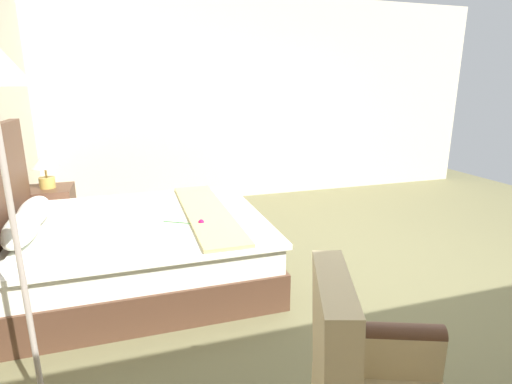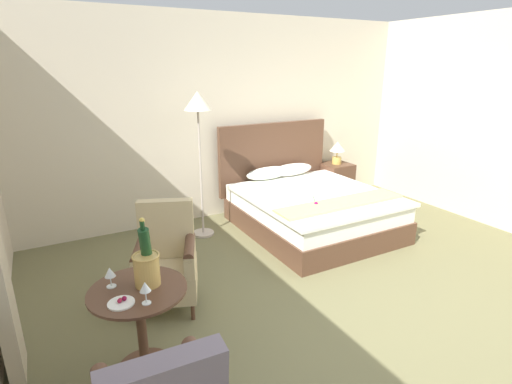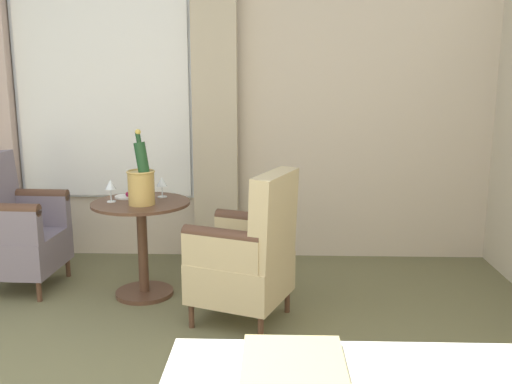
# 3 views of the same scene
# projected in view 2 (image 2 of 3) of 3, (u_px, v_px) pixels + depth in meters

# --- Properties ---
(ground_plane) EXTENTS (7.89, 7.89, 0.00)m
(ground_plane) POSITION_uv_depth(u_px,v_px,m) (390.00, 325.00, 3.46)
(ground_plane) COLOR #6D6945
(wall_headboard_side) EXTENTS (5.96, 0.12, 2.82)m
(wall_headboard_side) POSITION_uv_depth(u_px,v_px,m) (229.00, 118.00, 5.75)
(wall_headboard_side) COLOR beige
(wall_headboard_side) RESTS_ON ground
(bed) EXTENTS (1.80, 2.07, 1.33)m
(bed) POSITION_uv_depth(u_px,v_px,m) (309.00, 206.00, 5.43)
(bed) COLOR #533525
(bed) RESTS_ON ground
(nightstand) EXTENTS (0.49, 0.45, 0.61)m
(nightstand) POSITION_uv_depth(u_px,v_px,m) (335.00, 182.00, 6.59)
(nightstand) COLOR #533525
(nightstand) RESTS_ON ground
(bedside_lamp) EXTENTS (0.25, 0.25, 0.36)m
(bedside_lamp) POSITION_uv_depth(u_px,v_px,m) (337.00, 150.00, 6.43)
(bedside_lamp) COLOR gold
(bedside_lamp) RESTS_ON nightstand
(floor_lamp_brass) EXTENTS (0.33, 0.33, 1.85)m
(floor_lamp_brass) POSITION_uv_depth(u_px,v_px,m) (198.00, 116.00, 4.83)
(floor_lamp_brass) COLOR #BAACA0
(floor_lamp_brass) RESTS_ON ground
(side_table_round) EXTENTS (0.68, 0.68, 0.68)m
(side_table_round) POSITION_uv_depth(u_px,v_px,m) (141.00, 321.00, 2.83)
(side_table_round) COLOR #533525
(side_table_round) RESTS_ON ground
(champagne_bucket) EXTENTS (0.19, 0.19, 0.51)m
(champagne_bucket) POSITION_uv_depth(u_px,v_px,m) (147.00, 264.00, 2.77)
(champagne_bucket) COLOR tan
(champagne_bucket) RESTS_ON side_table_round
(wine_glass_near_bucket) EXTENTS (0.08, 0.08, 0.15)m
(wine_glass_near_bucket) POSITION_uv_depth(u_px,v_px,m) (110.00, 273.00, 2.75)
(wine_glass_near_bucket) COLOR white
(wine_glass_near_bucket) RESTS_ON side_table_round
(wine_glass_near_edge) EXTENTS (0.07, 0.07, 0.16)m
(wine_glass_near_edge) POSITION_uv_depth(u_px,v_px,m) (145.00, 288.00, 2.55)
(wine_glass_near_edge) COLOR white
(wine_glass_near_edge) RESTS_ON side_table_round
(snack_plate) EXTENTS (0.17, 0.17, 0.04)m
(snack_plate) POSITION_uv_depth(u_px,v_px,m) (121.00, 303.00, 2.58)
(snack_plate) COLOR white
(snack_plate) RESTS_ON side_table_round
(armchair_by_window) EXTENTS (0.70, 0.72, 0.97)m
(armchair_by_window) POSITION_uv_depth(u_px,v_px,m) (167.00, 262.00, 3.65)
(armchair_by_window) COLOR #533525
(armchair_by_window) RESTS_ON ground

